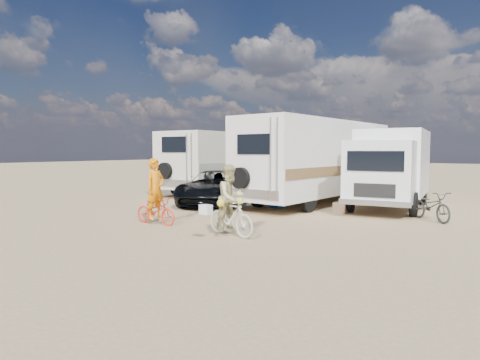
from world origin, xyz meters
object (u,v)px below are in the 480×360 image
Objects in this scene: bike_woman at (231,217)px; rv_left at (224,163)px; rider_man at (156,194)px; rv_main at (318,162)px; rider_woman at (231,204)px; crate at (341,208)px; box_truck at (390,169)px; dark_suv at (216,187)px; bike_man at (156,211)px; cooler at (277,202)px; bike_parked at (431,206)px.

rv_left is at bearing 49.28° from bike_woman.
rider_man is at bearing 99.61° from bike_woman.
rv_main is 6.03m from rv_left.
rider_man is at bearing -98.98° from rv_main.
bike_woman is at bearing 0.00° from rider_woman.
crate is (0.86, 5.72, -0.68)m from rider_woman.
box_truck is (9.02, -1.07, -0.05)m from rv_left.
bike_man is at bearing -94.53° from dark_suv.
bike_woman reaches higher than cooler.
box_truck is at bearing 1.75° from dark_suv.
bike_woman is 6.93m from bike_parked.
bike_woman is at bearing -91.86° from bike_man.
rv_main is 16.30× the size of cooler.
rv_left is 4.66× the size of bike_woman.
bike_man is 5.56m from cooler.
bike_man is 8.88m from bike_parked.
dark_suv is 3.17× the size of bike_man.
rider_woman is (-1.96, -7.97, -0.68)m from box_truck.
bike_parked is at bearing -17.92° from dark_suv.
bike_parked is at bearing -18.10° from rv_left.
rider_man is (-2.95, 0.09, 0.43)m from bike_woman.
bike_man reaches higher than cooler.
rv_main reaches higher than crate.
box_truck is 3.91× the size of bike_man.
rider_woman is (1.13, -7.98, -0.91)m from rv_main.
rv_left is 13.73× the size of cooler.
bike_woman is 5.80m from cooler.
rider_woman is 6.94m from bike_parked.
bike_woman is 0.90× the size of rider_man.
rider_woman is at bearing -98.53° from crate.
dark_suv is 8.96× the size of cooler.
box_truck is (3.09, -0.01, -0.23)m from rv_main.
rv_main is 5.77× the size of bike_man.
rv_left is 8.70m from crate.
crate is at bearing 132.66° from bike_parked.
box_truck is 13.31× the size of crate.
rider_man is (-1.82, -7.89, -0.84)m from rv_main.
rv_main reaches higher than dark_suv.
rv_main is 2.98m from cooler.
rider_woman is (0.00, 0.00, 0.36)m from bike_woman.
crate is at bearing 2.77° from rider_woman.
rv_main is at bearing 90.70° from cooler.
bike_man is 2.95m from bike_woman.
bike_woman is at bearing -91.86° from rider_man.
rv_main is 3.10m from box_truck.
bike_man reaches higher than crate.
cooler is at bearing -12.45° from rider_man.
bike_parked is at bearing -0.11° from crate.
rv_main is 3.40m from crate.
rv_main is at bearing -13.17° from rider_man.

